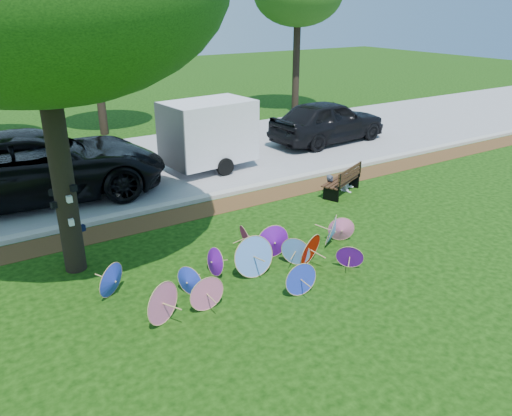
{
  "coord_description": "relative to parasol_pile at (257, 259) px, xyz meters",
  "views": [
    {
      "loc": [
        -5.2,
        -7.05,
        5.28
      ],
      "look_at": [
        0.5,
        2.0,
        0.9
      ],
      "focal_mm": 35.0,
      "sensor_mm": 36.0,
      "label": 1
    }
  ],
  "objects": [
    {
      "name": "ground",
      "position": [
        0.28,
        -0.71,
        -0.37
      ],
      "size": [
        90.0,
        90.0,
        0.0
      ],
      "primitive_type": "plane",
      "color": "black",
      "rests_on": "ground"
    },
    {
      "name": "mulch_strip",
      "position": [
        0.28,
        3.79,
        -0.37
      ],
      "size": [
        90.0,
        1.0,
        0.01
      ],
      "primitive_type": "cube",
      "color": "#472D16",
      "rests_on": "ground"
    },
    {
      "name": "curb",
      "position": [
        0.28,
        4.49,
        -0.31
      ],
      "size": [
        90.0,
        0.3,
        0.12
      ],
      "primitive_type": "cube",
      "color": "#B7B5AD",
      "rests_on": "ground"
    },
    {
      "name": "street",
      "position": [
        0.28,
        8.64,
        -0.37
      ],
      "size": [
        90.0,
        8.0,
        0.01
      ],
      "primitive_type": "cube",
      "color": "gray",
      "rests_on": "ground"
    },
    {
      "name": "parasol_pile",
      "position": [
        0.0,
        0.0,
        0.0
      ],
      "size": [
        6.0,
        2.6,
        0.91
      ],
      "color": "#E06397",
      "rests_on": "ground"
    },
    {
      "name": "black_van",
      "position": [
        -2.89,
        7.14,
        0.62
      ],
      "size": [
        7.44,
        4.06,
        1.98
      ],
      "primitive_type": "imported",
      "rotation": [
        0.0,
        0.0,
        1.46
      ],
      "color": "black",
      "rests_on": "ground"
    },
    {
      "name": "dark_pickup",
      "position": [
        8.27,
        7.68,
        0.5
      ],
      "size": [
        5.24,
        2.4,
        1.74
      ],
      "primitive_type": "imported",
      "rotation": [
        0.0,
        0.0,
        1.64
      ],
      "color": "black",
      "rests_on": "ground"
    },
    {
      "name": "cargo_trailer",
      "position": [
        2.52,
        7.03,
        0.94
      ],
      "size": [
        3.07,
        2.12,
        2.63
      ],
      "primitive_type": "cube",
      "rotation": [
        0.0,
        0.0,
        0.1
      ],
      "color": "white",
      "rests_on": "ground"
    },
    {
      "name": "park_bench",
      "position": [
        4.73,
        2.8,
        0.05
      ],
      "size": [
        1.72,
        1.21,
        0.84
      ],
      "primitive_type": null,
      "rotation": [
        0.0,
        0.0,
        0.41
      ],
      "color": "black",
      "rests_on": "ground"
    },
    {
      "name": "person_left",
      "position": [
        4.38,
        2.85,
        0.23
      ],
      "size": [
        0.47,
        0.34,
        1.2
      ],
      "primitive_type": "imported",
      "rotation": [
        0.0,
        0.0,
        0.13
      ],
      "color": "#373C4B",
      "rests_on": "ground"
    },
    {
      "name": "person_right",
      "position": [
        5.08,
        2.85,
        0.18
      ],
      "size": [
        0.61,
        0.53,
        1.1
      ],
      "primitive_type": "imported",
      "rotation": [
        0.0,
        0.0,
        0.23
      ],
      "color": "silver",
      "rests_on": "ground"
    }
  ]
}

